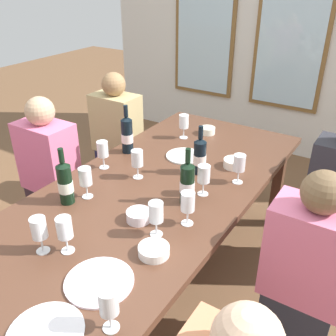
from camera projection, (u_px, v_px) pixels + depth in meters
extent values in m
plane|color=brown|center=(152.00, 287.00, 2.45)|extent=(12.00, 12.00, 0.00)
cube|color=silver|center=(296.00, 12.00, 3.60)|extent=(4.24, 0.06, 2.90)
cube|color=brown|center=(206.00, 7.00, 4.01)|extent=(0.72, 0.03, 1.88)
cube|color=silver|center=(205.00, 7.00, 4.00)|extent=(0.64, 0.01, 1.80)
cube|color=brown|center=(295.00, 12.00, 3.56)|extent=(0.72, 0.03, 1.88)
cube|color=silver|center=(295.00, 12.00, 3.55)|extent=(0.64, 0.01, 1.80)
cube|color=#553424|center=(149.00, 193.00, 2.11)|extent=(1.04, 2.36, 0.04)
cube|color=#553424|center=(182.00, 159.00, 3.29)|extent=(0.07, 0.07, 0.70)
cube|color=#553424|center=(277.00, 186.00, 2.89)|extent=(0.07, 0.07, 0.70)
cylinder|color=white|center=(184.00, 156.00, 2.46)|extent=(0.24, 0.24, 0.01)
cylinder|color=white|center=(46.00, 333.00, 1.27)|extent=(0.26, 0.26, 0.01)
cylinder|color=white|center=(99.00, 281.00, 1.48)|extent=(0.27, 0.27, 0.01)
cylinder|color=black|center=(200.00, 158.00, 2.22)|extent=(0.08, 0.07, 0.20)
cone|color=black|center=(200.00, 140.00, 2.17)|extent=(0.08, 0.07, 0.02)
cylinder|color=black|center=(201.00, 132.00, 2.15)|extent=(0.03, 0.03, 0.08)
cylinder|color=silver|center=(200.00, 159.00, 2.23)|extent=(0.08, 0.08, 0.06)
cylinder|color=black|center=(187.00, 185.00, 1.94)|extent=(0.07, 0.07, 0.21)
cone|color=black|center=(188.00, 164.00, 1.88)|extent=(0.07, 0.07, 0.02)
cylinder|color=black|center=(188.00, 156.00, 1.86)|extent=(0.03, 0.03, 0.08)
cylinder|color=silver|center=(187.00, 187.00, 1.94)|extent=(0.08, 0.08, 0.06)
cylinder|color=black|center=(65.00, 185.00, 1.94)|extent=(0.07, 0.07, 0.21)
cone|color=black|center=(62.00, 164.00, 1.88)|extent=(0.07, 0.07, 0.02)
cylinder|color=black|center=(61.00, 155.00, 1.86)|extent=(0.03, 0.03, 0.08)
cylinder|color=silver|center=(66.00, 186.00, 1.94)|extent=(0.08, 0.08, 0.06)
cylinder|color=black|center=(127.00, 136.00, 2.47)|extent=(0.07, 0.07, 0.23)
cone|color=black|center=(126.00, 118.00, 2.41)|extent=(0.07, 0.07, 0.02)
cylinder|color=black|center=(126.00, 111.00, 2.39)|extent=(0.03, 0.03, 0.08)
cylinder|color=silver|center=(127.00, 138.00, 2.48)|extent=(0.08, 0.08, 0.06)
cylinder|color=white|center=(139.00, 216.00, 1.83)|extent=(0.12, 0.12, 0.05)
cylinder|color=white|center=(207.00, 130.00, 2.79)|extent=(0.11, 0.11, 0.05)
cylinder|color=white|center=(234.00, 163.00, 2.32)|extent=(0.13, 0.13, 0.05)
cylinder|color=white|center=(154.00, 250.00, 1.62)|extent=(0.14, 0.14, 0.04)
cylinder|color=white|center=(104.00, 167.00, 2.33)|extent=(0.06, 0.06, 0.00)
cylinder|color=white|center=(104.00, 162.00, 2.31)|extent=(0.01, 0.01, 0.07)
cylinder|color=white|center=(102.00, 149.00, 2.27)|extent=(0.07, 0.07, 0.09)
cylinder|color=#590C19|center=(103.00, 154.00, 2.28)|extent=(0.06, 0.06, 0.02)
cylinder|color=white|center=(68.00, 250.00, 1.65)|extent=(0.06, 0.06, 0.00)
cylinder|color=white|center=(67.00, 243.00, 1.63)|extent=(0.01, 0.01, 0.07)
cylinder|color=white|center=(64.00, 227.00, 1.59)|extent=(0.07, 0.07, 0.09)
cylinder|color=#590C19|center=(65.00, 233.00, 1.60)|extent=(0.06, 0.06, 0.03)
cylinder|color=white|center=(183.00, 138.00, 2.73)|extent=(0.06, 0.06, 0.00)
cylinder|color=white|center=(184.00, 132.00, 2.71)|extent=(0.01, 0.01, 0.07)
cylinder|color=white|center=(184.00, 121.00, 2.67)|extent=(0.07, 0.07, 0.09)
cylinder|color=white|center=(187.00, 223.00, 1.82)|extent=(0.06, 0.06, 0.00)
cylinder|color=white|center=(187.00, 216.00, 1.80)|extent=(0.01, 0.01, 0.07)
cylinder|color=white|center=(188.00, 201.00, 1.76)|extent=(0.07, 0.07, 0.09)
cylinder|color=maroon|center=(188.00, 207.00, 1.78)|extent=(0.06, 0.06, 0.03)
cylinder|color=white|center=(138.00, 177.00, 2.22)|extent=(0.06, 0.06, 0.00)
cylinder|color=white|center=(138.00, 171.00, 2.20)|extent=(0.01, 0.01, 0.07)
cylinder|color=white|center=(137.00, 158.00, 2.16)|extent=(0.07, 0.07, 0.09)
cylinder|color=white|center=(156.00, 234.00, 1.75)|extent=(0.06, 0.06, 0.00)
cylinder|color=white|center=(156.00, 227.00, 1.73)|extent=(0.01, 0.01, 0.07)
cylinder|color=white|center=(156.00, 212.00, 1.69)|extent=(0.07, 0.07, 0.09)
cylinder|color=maroon|center=(156.00, 218.00, 1.71)|extent=(0.06, 0.06, 0.02)
cylinder|color=white|center=(88.00, 196.00, 2.03)|extent=(0.06, 0.06, 0.00)
cylinder|color=white|center=(87.00, 190.00, 2.01)|extent=(0.01, 0.01, 0.07)
cylinder|color=white|center=(85.00, 176.00, 1.97)|extent=(0.07, 0.07, 0.09)
cylinder|color=maroon|center=(86.00, 182.00, 1.99)|extent=(0.06, 0.06, 0.03)
cylinder|color=white|center=(43.00, 251.00, 1.65)|extent=(0.06, 0.06, 0.00)
cylinder|color=white|center=(42.00, 244.00, 1.63)|extent=(0.01, 0.01, 0.07)
cylinder|color=white|center=(39.00, 228.00, 1.59)|extent=(0.07, 0.07, 0.09)
cylinder|color=beige|center=(40.00, 233.00, 1.60)|extent=(0.06, 0.06, 0.03)
cylinder|color=white|center=(237.00, 182.00, 2.17)|extent=(0.06, 0.06, 0.00)
cylinder|color=white|center=(238.00, 176.00, 2.15)|extent=(0.01, 0.01, 0.07)
cylinder|color=white|center=(239.00, 163.00, 2.11)|extent=(0.07, 0.07, 0.09)
cylinder|color=#590C19|center=(239.00, 167.00, 2.12)|extent=(0.06, 0.06, 0.04)
cylinder|color=white|center=(203.00, 194.00, 2.06)|extent=(0.06, 0.06, 0.00)
cylinder|color=white|center=(203.00, 188.00, 2.04)|extent=(0.01, 0.01, 0.07)
cylinder|color=white|center=(204.00, 174.00, 2.00)|extent=(0.07, 0.07, 0.09)
cylinder|color=maroon|center=(204.00, 180.00, 2.01)|extent=(0.06, 0.06, 0.02)
cylinder|color=white|center=(111.00, 327.00, 1.30)|extent=(0.06, 0.06, 0.00)
cylinder|color=white|center=(110.00, 319.00, 1.28)|extent=(0.01, 0.01, 0.07)
cylinder|color=white|center=(109.00, 302.00, 1.24)|extent=(0.07, 0.07, 0.09)
cylinder|color=beige|center=(109.00, 309.00, 1.26)|extent=(0.06, 0.06, 0.02)
cube|color=#36262D|center=(57.00, 213.00, 2.79)|extent=(0.32, 0.24, 0.45)
cube|color=pink|center=(48.00, 157.00, 2.57)|extent=(0.38, 0.24, 0.48)
sphere|color=tan|center=(40.00, 111.00, 2.42)|extent=(0.19, 0.19, 0.19)
cube|color=#2A2C38|center=(294.00, 324.00, 1.93)|extent=(0.32, 0.24, 0.45)
cube|color=pink|center=(310.00, 253.00, 1.71)|extent=(0.38, 0.24, 0.48)
sphere|color=brown|center=(324.00, 192.00, 1.55)|extent=(0.19, 0.19, 0.19)
cube|color=#242343|center=(120.00, 172.00, 3.34)|extent=(0.32, 0.24, 0.45)
cube|color=tan|center=(116.00, 123.00, 3.12)|extent=(0.38, 0.24, 0.48)
sphere|color=#9C764E|center=(114.00, 84.00, 2.96)|extent=(0.19, 0.19, 0.19)
cube|color=#262D39|center=(328.00, 241.00, 2.51)|extent=(0.32, 0.24, 0.45)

